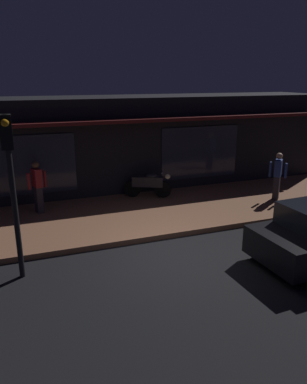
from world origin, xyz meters
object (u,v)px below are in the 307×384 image
motorcycle (148,184)px  traffic_light_pole (10,170)px  person_photographer (38,186)px  person_bystander (277,175)px

motorcycle → traffic_light_pole: size_ratio=0.44×
motorcycle → person_photographer: 3.83m
motorcycle → person_bystander: person_bystander is taller
traffic_light_pole → motorcycle: bearing=42.4°
person_bystander → traffic_light_pole: 9.00m
traffic_light_pole → person_photographer: bearing=80.2°
motorcycle → person_photographer: (-3.80, -0.28, 0.38)m
person_photographer → person_bystander: same height
person_bystander → motorcycle: bearing=156.4°
motorcycle → person_bystander: size_ratio=0.95×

